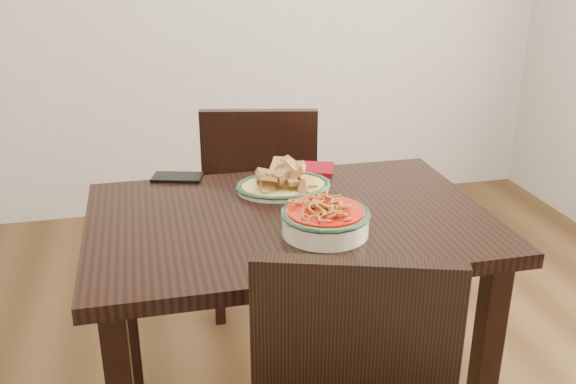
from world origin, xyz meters
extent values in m
cube|color=black|center=(-0.14, -0.12, 0.73)|extent=(1.10, 0.73, 0.04)
cube|color=black|center=(0.34, -0.42, 0.35)|extent=(0.06, 0.06, 0.71)
cube|color=black|center=(-0.61, 0.17, 0.35)|extent=(0.06, 0.06, 0.71)
cube|color=black|center=(0.34, 0.17, 0.35)|extent=(0.06, 0.06, 0.71)
cube|color=black|center=(-0.07, 0.67, 0.43)|extent=(0.50, 0.50, 0.04)
cube|color=black|center=(0.13, 0.80, 0.21)|extent=(0.04, 0.04, 0.41)
cube|color=black|center=(-0.20, 0.87, 0.21)|extent=(0.04, 0.04, 0.41)
cube|color=black|center=(0.06, 0.46, 0.21)|extent=(0.04, 0.04, 0.41)
cube|color=black|center=(-0.27, 0.53, 0.21)|extent=(0.04, 0.04, 0.41)
cube|color=black|center=(-0.11, 0.48, 0.67)|extent=(0.42, 0.13, 0.44)
cube|color=black|center=(-0.13, -0.67, 0.67)|extent=(0.41, 0.17, 0.44)
ellipsoid|color=beige|center=(-0.12, 0.06, 0.76)|extent=(0.28, 0.21, 0.02)
ellipsoid|color=gold|center=(-0.12, 0.06, 0.76)|extent=(0.27, 0.20, 0.01)
torus|color=#1A3B22|center=(-0.12, 0.06, 0.77)|extent=(0.22, 0.22, 0.01)
cylinder|color=#F1EACC|center=(-0.08, -0.26, 0.78)|extent=(0.22, 0.22, 0.06)
torus|color=#1B3C23|center=(-0.08, -0.26, 0.81)|extent=(0.23, 0.23, 0.02)
cylinder|color=#B11708|center=(-0.08, -0.26, 0.81)|extent=(0.20, 0.20, 0.01)
cube|color=black|center=(-0.42, 0.23, 0.76)|extent=(0.17, 0.12, 0.01)
cube|color=maroon|center=(0.01, 0.21, 0.76)|extent=(0.17, 0.15, 0.01)
camera|label=1|loc=(-0.51, -1.69, 1.47)|focal=40.00mm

